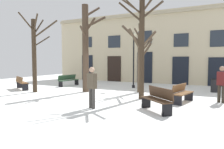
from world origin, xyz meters
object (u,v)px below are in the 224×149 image
object	(u,v)px
tree_center	(141,42)
streetlamp	(134,54)
tree_right_of_center	(86,46)
bench_near_center_tree	(182,93)
bench_near_lamp	(157,99)
person_by_shop_door	(92,86)
bench_back_to_back_right	(68,80)
bench_back_to_back_left	(21,82)
tree_left_of_center	(35,52)
person_crossing_plaza	(222,83)
tree_near_facade	(140,58)
litter_bin	(214,85)

from	to	relation	value
tree_center	streetlamp	size ratio (longest dim) A/B	1.30
tree_right_of_center	bench_near_center_tree	size ratio (longest dim) A/B	3.38
bench_near_lamp	person_by_shop_door	bearing A→B (deg)	-122.83
streetlamp	bench_back_to_back_right	distance (m)	5.47
bench_near_center_tree	bench_near_lamp	bearing A→B (deg)	177.61
bench_back_to_back_left	tree_left_of_center	bearing A→B (deg)	-167.17
bench_near_center_tree	streetlamp	bearing A→B (deg)	58.74
tree_center	person_by_shop_door	size ratio (longest dim) A/B	3.08
tree_right_of_center	tree_left_of_center	xyz separation A→B (m)	(-2.75, -1.53, -0.39)
bench_back_to_back_left	person_crossing_plaza	world-z (taller)	person_crossing_plaza
streetlamp	person_crossing_plaza	xyz separation A→B (m)	(5.44, -3.11, -1.50)
tree_near_facade	person_by_shop_door	bearing A→B (deg)	-94.58
tree_near_facade	tree_left_of_center	world-z (taller)	tree_left_of_center
tree_right_of_center	tree_near_facade	size ratio (longest dim) A/B	1.29
litter_bin	tree_near_facade	bearing A→B (deg)	-154.76
tree_left_of_center	bench_near_lamp	xyz separation A→B (m)	(7.94, -1.51, -2.01)
tree_near_facade	person_by_shop_door	world-z (taller)	tree_near_facade
tree_center	person_crossing_plaza	world-z (taller)	tree_center
streetlamp	bench_near_center_tree	distance (m)	5.80
litter_bin	bench_back_to_back_left	size ratio (longest dim) A/B	0.47
bench_near_lamp	bench_back_to_back_right	xyz separation A→B (m)	(-8.15, 4.99, -0.02)
bench_back_to_back_right	person_by_shop_door	distance (m)	8.00
tree_left_of_center	bench_back_to_back_left	xyz separation A→B (m)	(-1.83, 0.48, -2.01)
litter_bin	bench_back_to_back_right	bearing A→B (deg)	-172.58
litter_bin	person_crossing_plaza	xyz separation A→B (m)	(0.24, -3.37, 0.52)
tree_center	bench_near_center_tree	world-z (taller)	tree_center
tree_near_facade	person_by_shop_door	size ratio (longest dim) A/B	2.49
person_by_shop_door	tree_near_facade	bearing A→B (deg)	-76.80
bench_back_to_back_left	litter_bin	bearing A→B (deg)	-132.27
person_by_shop_door	bench_near_lamp	bearing A→B (deg)	-147.44
streetlamp	person_crossing_plaza	distance (m)	6.44
tree_near_facade	bench_near_center_tree	bearing A→B (deg)	-38.53
tree_center	person_by_shop_door	bearing A→B (deg)	-112.11
tree_right_of_center	tree_left_of_center	world-z (taller)	tree_right_of_center
tree_right_of_center	bench_back_to_back_left	world-z (taller)	tree_right_of_center
bench_back_to_back_left	streetlamp	bearing A→B (deg)	-120.79
litter_bin	person_crossing_plaza	size ratio (longest dim) A/B	0.49
tree_right_of_center	streetlamp	distance (m)	3.67
streetlamp	tree_near_facade	bearing A→B (deg)	-58.10
streetlamp	litter_bin	distance (m)	5.59
tree_right_of_center	litter_bin	xyz separation A→B (m)	(7.24, 3.29, -2.45)
person_by_shop_door	litter_bin	bearing A→B (deg)	-105.32
person_crossing_plaza	bench_back_to_back_left	bearing A→B (deg)	21.04
tree_near_facade	tree_center	bearing A→B (deg)	-70.90
tree_center	streetlamp	xyz separation A→B (m)	(-1.81, 3.87, -0.42)
tree_near_facade	person_crossing_plaza	size ratio (longest dim) A/B	2.50
bench_back_to_back_right	person_by_shop_door	xyz separation A→B (m)	(5.64, -5.66, 0.49)
tree_right_of_center	person_by_shop_door	size ratio (longest dim) A/B	3.21
tree_right_of_center	bench_back_to_back_right	world-z (taller)	tree_right_of_center
tree_center	bench_back_to_back_left	distance (m)	8.76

